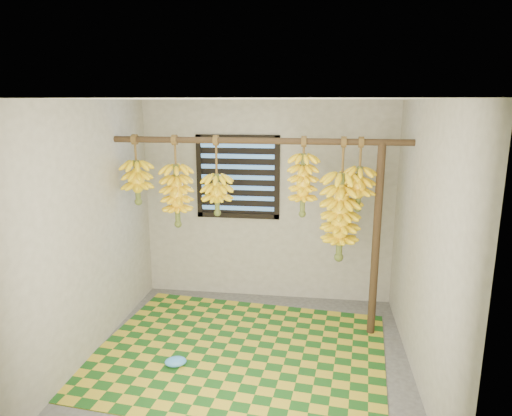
% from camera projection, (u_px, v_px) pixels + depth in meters
% --- Properties ---
extents(floor, '(3.00, 3.00, 0.01)m').
position_uv_depth(floor, '(248.00, 361.00, 4.30)').
color(floor, '#454545').
rests_on(floor, ground).
extents(ceiling, '(3.00, 3.00, 0.01)m').
position_uv_depth(ceiling, '(247.00, 98.00, 3.75)').
color(ceiling, silver).
rests_on(ceiling, wall_back).
extents(wall_back, '(3.00, 0.01, 2.40)m').
position_uv_depth(wall_back, '(267.00, 202.00, 5.48)').
color(wall_back, gray).
rests_on(wall_back, floor).
extents(wall_left, '(0.01, 3.00, 2.40)m').
position_uv_depth(wall_left, '(87.00, 232.00, 4.23)').
color(wall_left, gray).
rests_on(wall_left, floor).
extents(wall_right, '(0.01, 3.00, 2.40)m').
position_uv_depth(wall_right, '(424.00, 246.00, 3.82)').
color(wall_right, gray).
rests_on(wall_right, floor).
extents(window, '(1.00, 0.04, 1.00)m').
position_uv_depth(window, '(238.00, 177.00, 5.43)').
color(window, black).
rests_on(window, wall_back).
extents(hanging_pole, '(3.00, 0.06, 0.06)m').
position_uv_depth(hanging_pole, '(258.00, 141.00, 4.52)').
color(hanging_pole, '#3F2B18').
rests_on(hanging_pole, wall_left).
extents(support_post, '(0.08, 0.08, 2.00)m').
position_uv_depth(support_post, '(376.00, 242.00, 4.58)').
color(support_post, '#3F2B18').
rests_on(support_post, floor).
extents(woven_mat, '(2.95, 2.45, 0.01)m').
position_uv_depth(woven_mat, '(239.00, 352.00, 4.43)').
color(woven_mat, '#184E16').
rests_on(woven_mat, floor).
extents(plastic_bag, '(0.24, 0.20, 0.08)m').
position_uv_depth(plastic_bag, '(176.00, 362.00, 4.19)').
color(plastic_bag, '#4095EF').
rests_on(plastic_bag, woven_mat).
extents(banana_bunch_a, '(0.31, 0.31, 0.73)m').
position_uv_depth(banana_bunch_a, '(137.00, 182.00, 4.79)').
color(banana_bunch_a, brown).
rests_on(banana_bunch_a, hanging_pole).
extents(banana_bunch_b, '(0.33, 0.33, 0.96)m').
position_uv_depth(banana_bunch_b, '(177.00, 195.00, 4.77)').
color(banana_bunch_b, brown).
rests_on(banana_bunch_b, hanging_pole).
extents(banana_bunch_c, '(0.33, 0.33, 0.82)m').
position_uv_depth(banana_bunch_c, '(217.00, 194.00, 4.70)').
color(banana_bunch_c, brown).
rests_on(banana_bunch_c, hanging_pole).
extents(banana_bunch_d, '(0.29, 0.29, 0.80)m').
position_uv_depth(banana_bunch_d, '(303.00, 185.00, 4.56)').
color(banana_bunch_d, brown).
rests_on(banana_bunch_d, hanging_pole).
extents(banana_bunch_e, '(0.38, 0.38, 1.25)m').
position_uv_depth(banana_bunch_e, '(340.00, 217.00, 4.58)').
color(banana_bunch_e, brown).
rests_on(banana_bunch_e, hanging_pole).
extents(banana_bunch_f, '(0.30, 0.30, 0.72)m').
position_uv_depth(banana_bunch_f, '(359.00, 188.00, 4.49)').
color(banana_bunch_f, brown).
rests_on(banana_bunch_f, hanging_pole).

